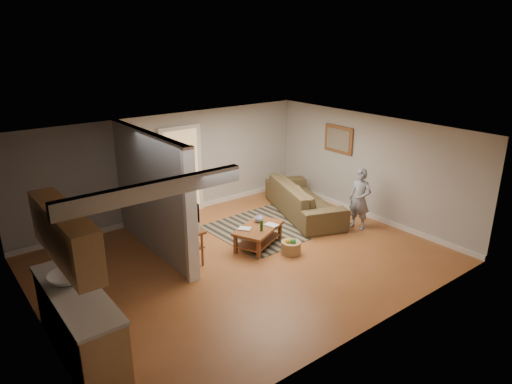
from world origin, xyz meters
TOP-DOWN VIEW (x-y plane):
  - ground at (0.00, 0.00)m, footprint 7.50×7.50m
  - room_shell at (-1.07, 0.43)m, footprint 7.54×6.02m
  - area_rug at (1.64, 0.92)m, footprint 3.03×2.27m
  - sofa at (2.60, 1.02)m, footprint 1.97×2.96m
  - coffee_table at (0.61, 0.30)m, footprint 1.31×1.07m
  - tv_console at (-0.91, 0.77)m, footprint 0.43×1.16m
  - speaker_left at (-1.00, 1.20)m, footprint 0.11×0.11m
  - speaker_right at (-0.03, 2.29)m, footprint 0.09×0.09m
  - toy_basket at (0.91, -0.39)m, footprint 0.40×0.40m
  - child at (3.00, -0.38)m, footprint 0.45×0.58m
  - toddler at (-0.39, 2.70)m, footprint 0.51×0.43m

SIDE VIEW (x-z plane):
  - ground at x=0.00m, z-range 0.00..0.00m
  - sofa at x=2.60m, z-range -0.40..0.40m
  - child at x=3.00m, z-range -0.71..0.71m
  - toddler at x=-0.39m, z-range -0.46..0.46m
  - area_rug at x=1.64m, z-range 0.00..0.01m
  - toy_basket at x=0.91m, z-range -0.03..0.33m
  - coffee_table at x=0.61m, z-range 0.01..0.68m
  - speaker_right at x=-0.03m, z-range 0.00..0.88m
  - speaker_left at x=-1.00m, z-range 0.00..0.91m
  - tv_console at x=-0.91m, z-range 0.16..1.16m
  - room_shell at x=-1.07m, z-range 0.20..2.72m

